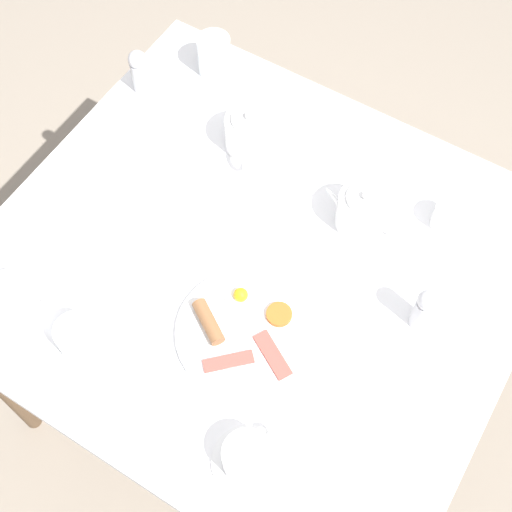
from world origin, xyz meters
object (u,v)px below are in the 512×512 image
teacup_with_saucer_right (14,296)px  knife_by_plate (138,270)px  water_glass_short (78,338)px  pepper_grinder (425,308)px  teacup_with_saucer_left (248,457)px  water_glass_tall (214,55)px  breakfast_plate (244,330)px  teapot_near (249,133)px  teapot_far (363,211)px  salt_grinder (139,71)px  creamer_jug (448,217)px  fork_by_plate (147,159)px

teacup_with_saucer_right → knife_by_plate: teacup_with_saucer_right is taller
water_glass_short → pepper_grinder: 0.66m
teacup_with_saucer_left → water_glass_tall: size_ratio=1.34×
teacup_with_saucer_right → pepper_grinder: bearing=-61.4°
breakfast_plate → teacup_with_saucer_right: size_ratio=2.10×
teapot_near → pepper_grinder: bearing=-135.9°
teapot_near → teapot_far: size_ratio=0.94×
teapot_far → teacup_with_saucer_right: size_ratio=1.42×
knife_by_plate → salt_grinder: bearing=34.9°
breakfast_plate → water_glass_short: bearing=126.9°
teapot_near → teapot_far: 0.31m
breakfast_plate → teapot_near: teapot_near is taller
breakfast_plate → teacup_with_saucer_right: (-0.18, 0.42, 0.02)m
pepper_grinder → creamer_jug: bearing=11.6°
teapot_near → teacup_with_saucer_left: bearing=-173.5°
salt_grinder → water_glass_short: bearing=-154.2°
teapot_far → creamer_jug: teapot_far is taller
teapot_far → teacup_with_saucer_left: (-0.55, -0.06, -0.02)m
teapot_near → teacup_with_saucer_right: teapot_near is taller
salt_grinder → breakfast_plate: bearing=-126.8°
water_glass_tall → knife_by_plate: size_ratio=0.50×
water_glass_short → teacup_with_saucer_right: bearing=88.1°
teapot_near → teapot_far: bearing=-124.3°
teacup_with_saucer_left → water_glass_short: size_ratio=1.69×
water_glass_tall → water_glass_short: 0.75m
breakfast_plate → water_glass_tall: water_glass_tall is taller
pepper_grinder → fork_by_plate: pepper_grinder is taller
breakfast_plate → water_glass_short: (-0.19, 0.25, 0.03)m
breakfast_plate → salt_grinder: 0.68m
pepper_grinder → teapot_far: bearing=54.6°
teapot_far → water_glass_tall: bearing=-24.2°
breakfast_plate → fork_by_plate: size_ratio=1.80×
teacup_with_saucer_right → pepper_grinder: (0.38, -0.70, 0.03)m
breakfast_plate → water_glass_short: 0.32m
breakfast_plate → fork_by_plate: breakfast_plate is taller
fork_by_plate → knife_by_plate: same height
teapot_near → salt_grinder: size_ratio=1.49×
teacup_with_saucer_left → fork_by_plate: size_ratio=0.87×
teacup_with_saucer_right → knife_by_plate: bearing=-41.3°
teacup_with_saucer_left → water_glass_tall: 0.94m
breakfast_plate → fork_by_plate: 0.47m
teapot_far → water_glass_short: bearing=56.0°
teapot_far → creamer_jug: (0.09, -0.16, -0.02)m
breakfast_plate → pepper_grinder: size_ratio=2.35×
creamer_jug → pepper_grinder: bearing=-168.4°
teapot_far → knife_by_plate: bearing=43.4°
water_glass_tall → breakfast_plate: bearing=-142.0°
creamer_jug → fork_by_plate: size_ratio=0.57×
teapot_near → breakfast_plate: bearing=-174.4°
teapot_near → teacup_with_saucer_left: teapot_near is taller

